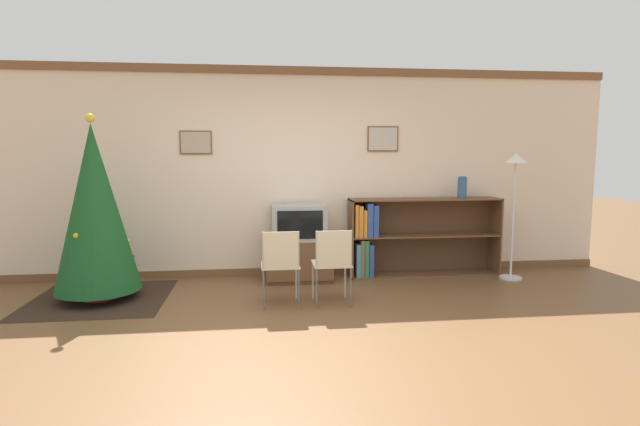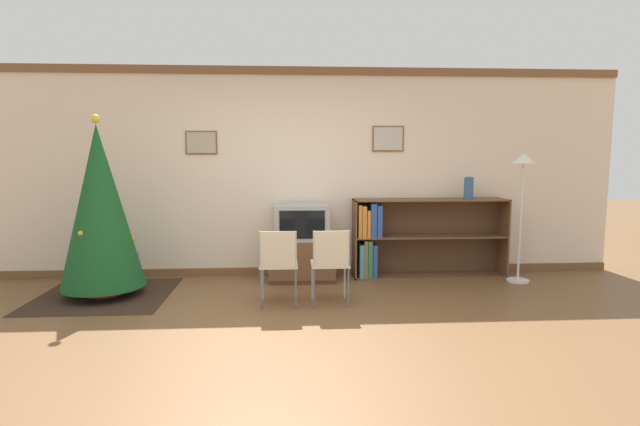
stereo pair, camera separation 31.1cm
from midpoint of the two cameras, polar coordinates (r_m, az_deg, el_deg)
ground_plane at (r=4.55m, az=-4.01°, el=-13.90°), size 24.00×24.00×0.00m
wall_back at (r=6.55m, az=-5.12°, el=4.60°), size 8.62×0.11×2.70m
area_rug at (r=6.18m, az=-25.20°, el=-8.86°), size 1.46×1.46×0.01m
christmas_tree at (r=6.00m, az=-25.69°, el=0.46°), size 0.91×0.91×2.02m
tv_console at (r=6.36m, az=-3.86°, el=-5.33°), size 0.83×0.54×0.53m
television at (r=6.28m, az=-3.89°, el=-1.03°), size 0.67×0.52×0.44m
folding_chair_left at (r=5.23m, az=-6.24°, el=-5.73°), size 0.40×0.40×0.82m
folding_chair_right at (r=5.27m, az=-0.25°, el=-5.61°), size 0.40×0.40×0.82m
bookshelf at (r=6.63m, az=7.76°, el=-2.69°), size 2.00×0.36×1.02m
vase at (r=6.74m, az=14.68°, el=2.86°), size 0.12×0.12×0.29m
standing_lamp at (r=6.69m, az=20.15°, el=3.22°), size 0.28×0.28×1.60m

